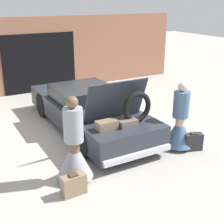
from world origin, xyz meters
TOP-DOWN VIEW (x-y plane):
  - ground_plane at (0.00, 0.00)m, footprint 40.00×40.00m
  - garage_wall_back at (0.00, 4.27)m, footprint 12.00×0.14m
  - car at (0.00, -0.01)m, footprint 1.81×4.97m
  - person_left at (-1.37, -2.28)m, footprint 0.72×0.72m
  - person_right at (1.37, -2.18)m, footprint 0.71×0.71m
  - suitcase_beside_left_person at (-1.59, -2.72)m, footprint 0.47×0.23m
  - suitcase_beside_right_person at (1.58, -2.46)m, footprint 0.47×0.32m

SIDE VIEW (x-z plane):
  - ground_plane at x=0.00m, z-range 0.00..0.00m
  - suitcase_beside_left_person at x=-1.59m, z-range -0.01..0.41m
  - suitcase_beside_right_person at x=1.58m, z-range -0.01..0.43m
  - car at x=0.00m, z-range -0.32..1.39m
  - person_right at x=1.37m, z-range -0.24..1.39m
  - person_left at x=-1.37m, z-range -0.26..1.49m
  - garage_wall_back at x=0.00m, z-range -0.01..2.79m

